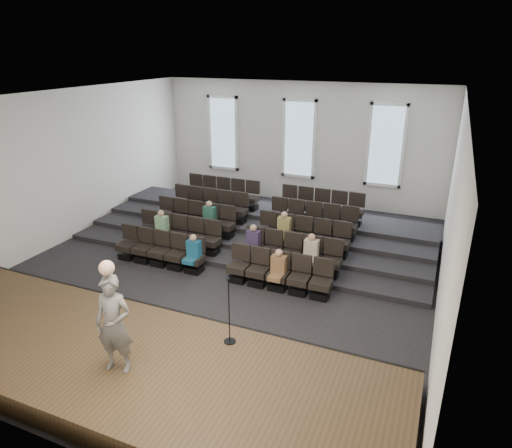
{
  "coord_description": "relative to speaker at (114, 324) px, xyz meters",
  "views": [
    {
      "loc": [
        5.69,
        -11.05,
        6.24
      ],
      "look_at": [
        0.8,
        0.5,
        1.37
      ],
      "focal_mm": 32.0,
      "sensor_mm": 36.0,
      "label": 1
    }
  ],
  "objects": [
    {
      "name": "wall_front",
      "position": [
        -0.5,
        -1.53,
        1.02
      ],
      "size": [
        12.0,
        0.04,
        5.0
      ],
      "primitive_type": "cube",
      "color": "silver",
      "rests_on": "ground"
    },
    {
      "name": "audience",
      "position": [
        -0.22,
        5.94,
        -0.65
      ],
      "size": [
        5.45,
        2.64,
        1.1
      ],
      "color": "#175677",
      "rests_on": "seating_rows"
    },
    {
      "name": "speaker",
      "position": [
        0.0,
        0.0,
        0.0
      ],
      "size": [
        0.79,
        0.6,
        1.97
      ],
      "primitive_type": "imported",
      "rotation": [
        0.0,
        0.0,
        0.19
      ],
      "color": "#5E5C59",
      "rests_on": "stage"
    },
    {
      "name": "wall_left",
      "position": [
        -6.52,
        5.49,
        1.02
      ],
      "size": [
        0.04,
        14.0,
        5.0
      ],
      "primitive_type": "cube",
      "color": "silver",
      "rests_on": "ground"
    },
    {
      "name": "stage_lip",
      "position": [
        -0.5,
        2.16,
        -1.23
      ],
      "size": [
        11.8,
        0.06,
        0.52
      ],
      "primitive_type": "cube",
      "color": "black",
      "rests_on": "ground"
    },
    {
      "name": "wall_back",
      "position": [
        -0.5,
        12.51,
        1.02
      ],
      "size": [
        12.0,
        0.04,
        5.0
      ],
      "primitive_type": "cube",
      "color": "silver",
      "rests_on": "ground"
    },
    {
      "name": "risers",
      "position": [
        -0.5,
        8.66,
        -1.29
      ],
      "size": [
        11.8,
        4.8,
        0.6
      ],
      "color": "black",
      "rests_on": "ground"
    },
    {
      "name": "ceiling",
      "position": [
        -0.5,
        5.49,
        3.53
      ],
      "size": [
        12.0,
        14.0,
        0.02
      ],
      "primitive_type": "cube",
      "color": "white",
      "rests_on": "ground"
    },
    {
      "name": "windows",
      "position": [
        -0.5,
        12.44,
        1.22
      ],
      "size": [
        8.44,
        0.1,
        3.24
      ],
      "color": "white",
      "rests_on": "wall_back"
    },
    {
      "name": "ground",
      "position": [
        -0.5,
        5.49,
        -1.48
      ],
      "size": [
        14.0,
        14.0,
        0.0
      ],
      "primitive_type": "plane",
      "color": "black",
      "rests_on": "ground"
    },
    {
      "name": "seating_rows",
      "position": [
        -0.5,
        7.03,
        -0.8
      ],
      "size": [
        6.8,
        4.7,
        1.67
      ],
      "color": "black",
      "rests_on": "ground"
    },
    {
      "name": "wall_right",
      "position": [
        5.52,
        5.49,
        1.02
      ],
      "size": [
        0.04,
        14.0,
        5.0
      ],
      "primitive_type": "cube",
      "color": "silver",
      "rests_on": "ground"
    },
    {
      "name": "mic_stand",
      "position": [
        1.58,
        1.57,
        -0.54
      ],
      "size": [
        0.25,
        0.25,
        1.5
      ],
      "color": "black",
      "rests_on": "stage"
    },
    {
      "name": "stage",
      "position": [
        -0.5,
        0.39,
        -1.23
      ],
      "size": [
        11.8,
        3.6,
        0.5
      ],
      "primitive_type": "cube",
      "color": "#44341D",
      "rests_on": "ground"
    }
  ]
}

